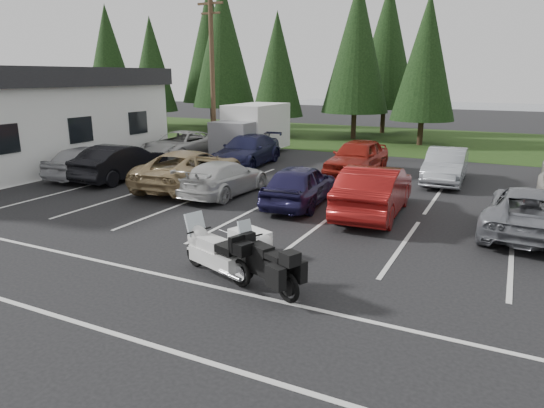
{
  "coord_description": "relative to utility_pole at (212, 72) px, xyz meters",
  "views": [
    {
      "loc": [
        5.6,
        -11.75,
        4.52
      ],
      "look_at": [
        -0.01,
        -0.5,
        1.17
      ],
      "focal_mm": 32.0,
      "sensor_mm": 36.0,
      "label": 1
    }
  ],
  "objects": [
    {
      "name": "conifer_4",
      "position": [
        5.0,
        10.9,
        1.83
      ],
      "size": [
        4.8,
        4.8,
        11.17
      ],
      "color": "#332316",
      "rests_on": "ground"
    },
    {
      "name": "car_near_4",
      "position": [
        8.97,
        -8.21,
        -3.95
      ],
      "size": [
        2.11,
        4.52,
        1.5
      ],
      "primitive_type": "imported",
      "rotation": [
        0.0,
        0.0,
        3.22
      ],
      "color": "#1C1940",
      "rests_on": "ground"
    },
    {
      "name": "box_truck",
      "position": [
        2.0,
        0.5,
        -3.25
      ],
      "size": [
        2.4,
        5.6,
        2.9
      ],
      "primitive_type": null,
      "color": "silver",
      "rests_on": "ground"
    },
    {
      "name": "conifer_5",
      "position": [
        10.0,
        9.6,
        0.93
      ],
      "size": [
        4.14,
        4.14,
        9.63
      ],
      "color": "#332316",
      "rests_on": "ground"
    },
    {
      "name": "car_near_0",
      "position": [
        -1.6,
        -7.99,
        -3.94
      ],
      "size": [
        2.14,
        4.55,
        1.51
      ],
      "primitive_type": "imported",
      "rotation": [
        0.0,
        0.0,
        3.22
      ],
      "color": "#B9B9BF",
      "rests_on": "ground"
    },
    {
      "name": "stall_markings",
      "position": [
        10.0,
        -10.0,
        -4.69
      ],
      "size": [
        32.0,
        16.0,
        0.01
      ],
      "primitive_type": "cube",
      "color": "silver",
      "rests_on": "ground"
    },
    {
      "name": "car_far_2",
      "position": [
        9.18,
        -1.96,
        -3.87
      ],
      "size": [
        2.13,
        4.92,
        1.65
      ],
      "primitive_type": "imported",
      "rotation": [
        0.0,
        0.0,
        -0.04
      ],
      "color": "maroon",
      "rests_on": "ground"
    },
    {
      "name": "car_far_3",
      "position": [
        13.11,
        -1.93,
        -3.96
      ],
      "size": [
        1.69,
        4.52,
        1.47
      ],
      "primitive_type": "imported",
      "rotation": [
        0.0,
        0.0,
        0.03
      ],
      "color": "gray",
      "rests_on": "ground"
    },
    {
      "name": "conifer_0",
      "position": [
        -18.0,
        10.5,
        1.53
      ],
      "size": [
        4.58,
        4.58,
        10.66
      ],
      "color": "#332316",
      "rests_on": "ground"
    },
    {
      "name": "grass_strip",
      "position": [
        10.0,
        12.0,
        -4.69
      ],
      "size": [
        80.0,
        16.0,
        0.01
      ],
      "primitive_type": "cube",
      "color": "#1A3410",
      "rests_on": "ground"
    },
    {
      "name": "conifer_back_a",
      "position": [
        -10.0,
        15.0,
        2.49
      ],
      "size": [
        5.28,
        5.28,
        12.3
      ],
      "color": "#332316",
      "rests_on": "ground"
    },
    {
      "name": "conifer_1",
      "position": [
        -12.0,
        9.2,
        0.69
      ],
      "size": [
        3.96,
        3.96,
        9.22
      ],
      "color": "#332316",
      "rests_on": "ground"
    },
    {
      "name": "car_near_6",
      "position": [
        16.28,
        -8.25,
        -4.0
      ],
      "size": [
        2.65,
        5.16,
        1.39
      ],
      "primitive_type": "imported",
      "rotation": [
        0.0,
        0.0,
        3.07
      ],
      "color": "slate",
      "rests_on": "ground"
    },
    {
      "name": "adventure_motorcycle",
      "position": [
        11.14,
        -15.14,
        -3.98
      ],
      "size": [
        2.5,
        1.73,
        1.44
      ],
      "primitive_type": null,
      "rotation": [
        0.0,
        0.0,
        -0.43
      ],
      "color": "black",
      "rests_on": "ground"
    },
    {
      "name": "car_near_5",
      "position": [
        11.66,
        -8.27,
        -3.87
      ],
      "size": [
        2.05,
        5.14,
        1.66
      ],
      "primitive_type": "imported",
      "rotation": [
        0.0,
        0.0,
        3.2
      ],
      "color": "maroon",
      "rests_on": "ground"
    },
    {
      "name": "car_near_1",
      "position": [
        0.09,
        -7.69,
        -3.91
      ],
      "size": [
        1.79,
        4.81,
        1.57
      ],
      "primitive_type": "imported",
      "rotation": [
        0.0,
        0.0,
        3.17
      ],
      "color": "black",
      "rests_on": "ground"
    },
    {
      "name": "conifer_back_b",
      "position": [
        6.0,
        15.5,
        2.07
      ],
      "size": [
        4.97,
        4.97,
        11.58
      ],
      "color": "#332316",
      "rests_on": "ground"
    },
    {
      "name": "car_near_3",
      "position": [
        5.7,
        -8.07,
        -4.03
      ],
      "size": [
        1.94,
        4.6,
        1.33
      ],
      "primitive_type": "imported",
      "rotation": [
        0.0,
        0.0,
        3.12
      ],
      "color": "silver",
      "rests_on": "ground"
    },
    {
      "name": "utility_pole",
      "position": [
        0.0,
        0.0,
        0.0
      ],
      "size": [
        1.6,
        0.26,
        9.0
      ],
      "color": "#473321",
      "rests_on": "ground"
    },
    {
      "name": "cargo_trailer",
      "position": [
        9.79,
        -13.4,
        -4.36
      ],
      "size": [
        1.65,
        1.28,
        0.67
      ],
      "primitive_type": null,
      "rotation": [
        0.0,
        0.0,
        -0.36
      ],
      "color": "white",
      "rests_on": "ground"
    },
    {
      "name": "touring_motorcycle",
      "position": [
        9.78,
        -14.96,
        -4.0
      ],
      "size": [
        2.64,
        1.55,
        1.4
      ],
      "primitive_type": null,
      "rotation": [
        0.0,
        0.0,
        -0.33
      ],
      "color": "silver",
      "rests_on": "ground"
    },
    {
      "name": "lake_water",
      "position": [
        14.0,
        43.0,
        -4.7
      ],
      "size": [
        70.0,
        50.0,
        0.02
      ],
      "primitive_type": "cube",
      "color": "slate",
      "rests_on": "ground"
    },
    {
      "name": "conifer_2",
      "position": [
        -6.0,
        10.8,
        2.25
      ],
      "size": [
        5.1,
        5.1,
        11.89
      ],
      "color": "#332316",
      "rests_on": "ground"
    },
    {
      "name": "car_far_0",
      "position": [
        -1.05,
        -1.87,
        -3.95
      ],
      "size": [
        2.54,
        5.41,
        1.5
      ],
      "primitive_type": "imported",
      "rotation": [
        0.0,
        0.0,
        0.01
      ],
      "color": "#BCBBB9",
      "rests_on": "ground"
    },
    {
      "name": "conifer_3",
      "position": [
        -0.5,
        9.4,
        0.57
      ],
      "size": [
        3.87,
        3.87,
        9.02
      ],
      "color": "#332316",
      "rests_on": "ground"
    },
    {
      "name": "ground",
      "position": [
        10.0,
        -12.0,
        -4.7
      ],
      "size": [
        120.0,
        120.0,
        0.0
      ],
      "primitive_type": "plane",
      "color": "black",
      "rests_on": "ground"
    },
    {
      "name": "car_near_2",
      "position": [
        3.82,
        -7.65,
        -3.91
      ],
      "size": [
        3.03,
        5.83,
        1.57
      ],
      "primitive_type": "imported",
      "rotation": [
        0.0,
        0.0,
        3.22
      ],
      "color": "tan",
      "rests_on": "ground"
    },
    {
      "name": "car_far_1",
      "position": [
        3.42,
        -2.19,
        -3.93
      ],
      "size": [
        2.59,
        5.48,
        1.54
      ],
      "primitive_type": "imported",
      "rotation": [
        0.0,
        0.0,
        0.08
      ],
      "color": "#17193B",
      "rests_on": "ground"
    }
  ]
}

